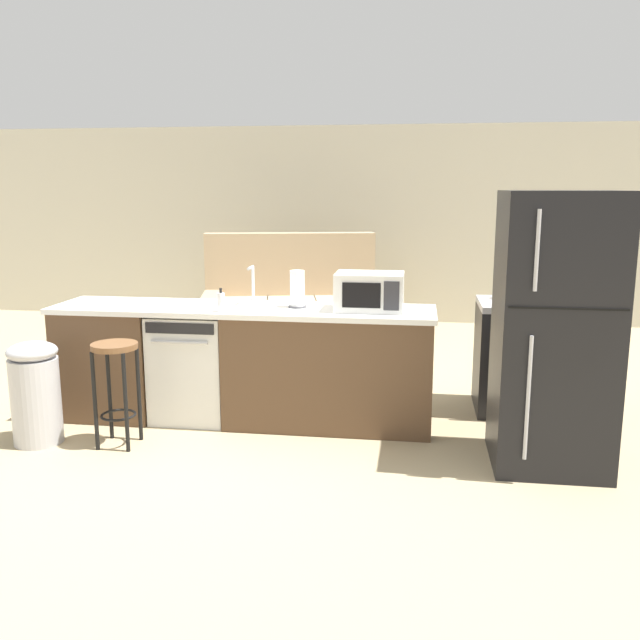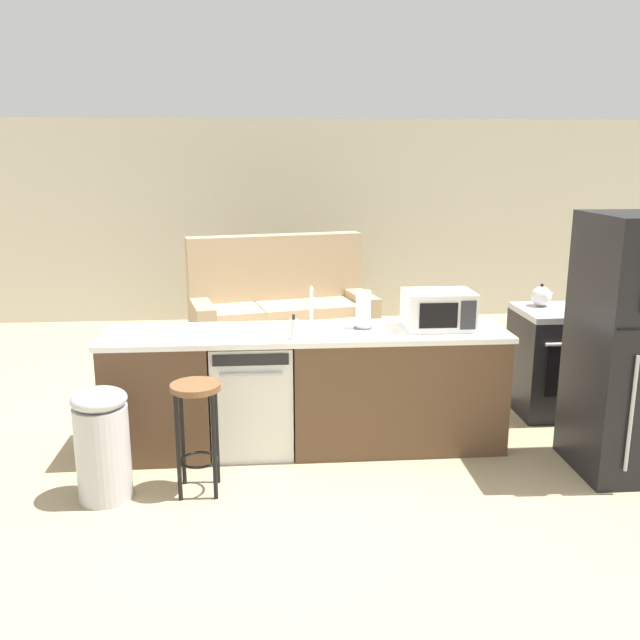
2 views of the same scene
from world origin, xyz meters
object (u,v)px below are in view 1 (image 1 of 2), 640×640
Objects in this scene: refrigerator at (554,332)px; microwave at (369,292)px; soap_bottle at (221,302)px; trash_bin at (35,392)px; paper_towel_roll at (297,289)px; dishwasher at (194,365)px; stove_range at (524,356)px; couch at (291,309)px; kettle at (505,288)px; bar_stool at (116,372)px.

microwave is at bearing 155.91° from refrigerator.
trash_bin is at bearing -158.84° from soap_bottle.
trash_bin is at bearing -157.14° from paper_towel_roll.
refrigerator is (2.60, -0.55, 0.47)m from dishwasher.
stove_range is 0.42× the size of couch.
kettle is (-0.17, 1.23, 0.10)m from refrigerator.
stove_range is at bearing 11.91° from dishwasher.
refrigerator is at bearing -8.15° from soap_bottle.
refrigerator is 10.12× the size of soap_bottle.
refrigerator reaches higher than trash_bin.
kettle is 0.10× the size of couch.
bar_stool is 1.00× the size of trash_bin.
couch is (-2.33, 2.16, -0.06)m from stove_range.
trash_bin is 3.61m from couch.
couch is at bearing 112.21° from microwave.
dishwasher is 2.72m from couch.
dishwasher is 1.14× the size of bar_stool.
couch is (-0.55, 2.66, -0.64)m from paper_towel_roll.
soap_bottle is (-2.30, -0.77, 0.52)m from stove_range.
microwave is at bearing -4.57° from paper_towel_roll.
soap_bottle is 0.24× the size of bar_stool.
dishwasher is at bearing -177.02° from paper_towel_roll.
bar_stool is (-0.64, -0.44, -0.44)m from soap_bottle.
soap_bottle is 2.98m from couch.
dishwasher is 2.70m from refrigerator.
couch reaches higher than bar_stool.
soap_bottle is 0.86× the size of kettle.
couch is at bearing 137.23° from stove_range.
refrigerator reaches higher than microwave.
paper_towel_roll is at bearing 22.86° from trash_bin.
dishwasher is 1.51m from microwave.
kettle is at bearing 22.83° from soap_bottle.
kettle is 3.11m from bar_stool.
kettle is (1.61, 0.64, -0.05)m from paper_towel_roll.
bar_stool is at bearing 4.03° from trash_bin.
trash_bin is at bearing -109.47° from couch.
microwave is 2.84× the size of soap_bottle.
paper_towel_roll is at bearing 30.97° from bar_stool.
couch reaches higher than kettle.
couch is (-0.03, 2.93, -0.58)m from soap_bottle.
kettle is at bearing 25.68° from bar_stool.
couch is at bearing 84.34° from dishwasher.
bar_stool is (-2.94, -0.11, -0.36)m from refrigerator.
paper_towel_roll is 1.38× the size of kettle.
refrigerator is 3.57m from trash_bin.
stove_range reaches higher than bar_stool.
dishwasher is at bearing 168.07° from refrigerator.
couch is at bearing 79.70° from bar_stool.
trash_bin is at bearing -175.97° from bar_stool.
kettle is 0.28× the size of bar_stool.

